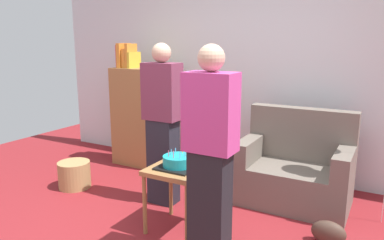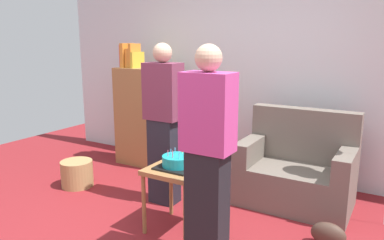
{
  "view_description": "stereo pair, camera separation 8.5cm",
  "coord_description": "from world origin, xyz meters",
  "px_view_note": "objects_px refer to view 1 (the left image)",
  "views": [
    {
      "loc": [
        1.52,
        -2.29,
        1.65
      ],
      "look_at": [
        -0.05,
        0.53,
        0.95
      ],
      "focal_mm": 34.46,
      "sensor_mm": 36.0,
      "label": 1
    },
    {
      "loc": [
        1.6,
        -2.25,
        1.65
      ],
      "look_at": [
        -0.05,
        0.53,
        0.95
      ],
      "focal_mm": 34.46,
      "sensor_mm": 36.0,
      "label": 2
    }
  ],
  "objects_px": {
    "side_table": "(178,177)",
    "person_holding_cake": "(210,157)",
    "bookshelf": "(142,115)",
    "person_blowing_candles": "(163,124)",
    "couch": "(295,170)",
    "wicker_basket": "(74,175)",
    "handbag": "(329,233)",
    "birthday_cake": "(178,162)"
  },
  "relations": [
    {
      "from": "bookshelf",
      "to": "birthday_cake",
      "type": "height_order",
      "value": "bookshelf"
    },
    {
      "from": "side_table",
      "to": "bookshelf",
      "type": "bearing_deg",
      "value": 136.19
    },
    {
      "from": "birthday_cake",
      "to": "handbag",
      "type": "relative_size",
      "value": 1.14
    },
    {
      "from": "bookshelf",
      "to": "handbag",
      "type": "height_order",
      "value": "bookshelf"
    },
    {
      "from": "side_table",
      "to": "person_blowing_candles",
      "type": "height_order",
      "value": "person_blowing_candles"
    },
    {
      "from": "side_table",
      "to": "person_blowing_candles",
      "type": "xyz_separation_m",
      "value": [
        -0.43,
        0.42,
        0.34
      ]
    },
    {
      "from": "person_holding_cake",
      "to": "wicker_basket",
      "type": "height_order",
      "value": "person_holding_cake"
    },
    {
      "from": "side_table",
      "to": "wicker_basket",
      "type": "distance_m",
      "value": 1.59
    },
    {
      "from": "side_table",
      "to": "person_holding_cake",
      "type": "height_order",
      "value": "person_holding_cake"
    },
    {
      "from": "side_table",
      "to": "handbag",
      "type": "height_order",
      "value": "side_table"
    },
    {
      "from": "bookshelf",
      "to": "person_blowing_candles",
      "type": "bearing_deg",
      "value": -43.69
    },
    {
      "from": "couch",
      "to": "person_blowing_candles",
      "type": "height_order",
      "value": "person_blowing_candles"
    },
    {
      "from": "couch",
      "to": "birthday_cake",
      "type": "xyz_separation_m",
      "value": [
        -0.75,
        -1.09,
        0.29
      ]
    },
    {
      "from": "handbag",
      "to": "side_table",
      "type": "bearing_deg",
      "value": -162.11
    },
    {
      "from": "birthday_cake",
      "to": "wicker_basket",
      "type": "xyz_separation_m",
      "value": [
        -1.54,
        0.24,
        -0.48
      ]
    },
    {
      "from": "wicker_basket",
      "to": "handbag",
      "type": "xyz_separation_m",
      "value": [
        2.75,
        0.15,
        -0.05
      ]
    },
    {
      "from": "bookshelf",
      "to": "person_blowing_candles",
      "type": "height_order",
      "value": "person_blowing_candles"
    },
    {
      "from": "birthday_cake",
      "to": "person_blowing_candles",
      "type": "relative_size",
      "value": 0.2
    },
    {
      "from": "couch",
      "to": "person_blowing_candles",
      "type": "relative_size",
      "value": 0.67
    },
    {
      "from": "birthday_cake",
      "to": "person_holding_cake",
      "type": "height_order",
      "value": "person_holding_cake"
    },
    {
      "from": "person_blowing_candles",
      "to": "wicker_basket",
      "type": "distance_m",
      "value": 1.31
    },
    {
      "from": "couch",
      "to": "person_holding_cake",
      "type": "height_order",
      "value": "person_holding_cake"
    },
    {
      "from": "side_table",
      "to": "person_holding_cake",
      "type": "bearing_deg",
      "value": -34.16
    },
    {
      "from": "couch",
      "to": "person_blowing_candles",
      "type": "xyz_separation_m",
      "value": [
        -1.18,
        -0.67,
        0.49
      ]
    },
    {
      "from": "side_table",
      "to": "wicker_basket",
      "type": "height_order",
      "value": "side_table"
    },
    {
      "from": "person_blowing_candles",
      "to": "birthday_cake",
      "type": "bearing_deg",
      "value": -53.67
    },
    {
      "from": "bookshelf",
      "to": "birthday_cake",
      "type": "bearing_deg",
      "value": -43.81
    },
    {
      "from": "side_table",
      "to": "person_holding_cake",
      "type": "relative_size",
      "value": 0.35
    },
    {
      "from": "side_table",
      "to": "person_blowing_candles",
      "type": "bearing_deg",
      "value": 135.93
    },
    {
      "from": "couch",
      "to": "person_holding_cake",
      "type": "relative_size",
      "value": 0.67
    },
    {
      "from": "person_blowing_candles",
      "to": "wicker_basket",
      "type": "relative_size",
      "value": 4.53
    },
    {
      "from": "person_holding_cake",
      "to": "couch",
      "type": "bearing_deg",
      "value": -92.22
    },
    {
      "from": "couch",
      "to": "wicker_basket",
      "type": "relative_size",
      "value": 3.06
    },
    {
      "from": "person_holding_cake",
      "to": "wicker_basket",
      "type": "relative_size",
      "value": 4.53
    },
    {
      "from": "person_holding_cake",
      "to": "handbag",
      "type": "xyz_separation_m",
      "value": [
        0.75,
        0.71,
        -0.73
      ]
    },
    {
      "from": "couch",
      "to": "side_table",
      "type": "distance_m",
      "value": 1.33
    },
    {
      "from": "side_table",
      "to": "handbag",
      "type": "xyz_separation_m",
      "value": [
        1.21,
        0.39,
        -0.39
      ]
    },
    {
      "from": "person_holding_cake",
      "to": "wicker_basket",
      "type": "xyz_separation_m",
      "value": [
        -2.0,
        0.56,
        -0.68
      ]
    },
    {
      "from": "couch",
      "to": "handbag",
      "type": "xyz_separation_m",
      "value": [
        0.46,
        -0.69,
        -0.24
      ]
    },
    {
      "from": "side_table",
      "to": "couch",
      "type": "bearing_deg",
      "value": 55.26
    },
    {
      "from": "couch",
      "to": "side_table",
      "type": "relative_size",
      "value": 1.91
    },
    {
      "from": "bookshelf",
      "to": "birthday_cake",
      "type": "distance_m",
      "value": 1.85
    }
  ]
}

